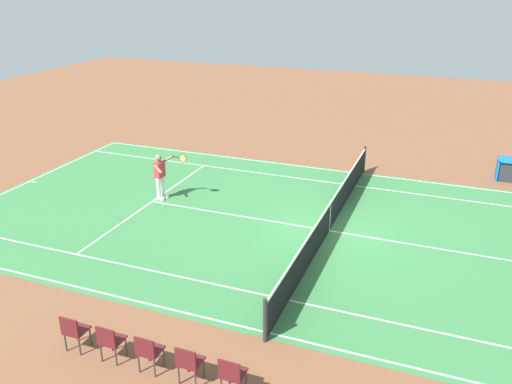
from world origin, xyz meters
The scene contains 11 objects.
ground_plane centered at (0.00, 0.00, 0.00)m, with size 60.00×60.00×0.00m, color brown.
court_slab centered at (0.00, 0.00, 0.00)m, with size 24.20×11.40×0.00m, color #387A42.
court_line_markings centered at (0.00, 0.00, 0.00)m, with size 23.85×11.05×0.01m.
tennis_net centered at (0.00, 0.00, 0.49)m, with size 0.10×11.70×1.08m.
tennis_player_near centered at (6.21, -0.39, 0.93)m, with size 1.11×0.77×1.70m.
tennis_ball centered at (5.78, 0.26, 0.03)m, with size 0.07×0.07×0.07m, color #CCE01E.
spectator_chair_0 centered at (0.03, 7.53, 0.52)m, with size 0.44×0.44×0.88m.
spectator_chair_1 centered at (0.93, 7.53, 0.52)m, with size 0.44×0.44×0.88m.
spectator_chair_2 centered at (1.83, 7.53, 0.52)m, with size 0.44×0.44×0.88m.
spectator_chair_3 centered at (2.74, 7.53, 0.52)m, with size 0.44×0.44×0.88m.
spectator_chair_4 centered at (3.64, 7.53, 0.52)m, with size 0.44×0.44×0.88m.
Camera 1 is at (-3.22, 14.67, 7.39)m, focal length 37.04 mm.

